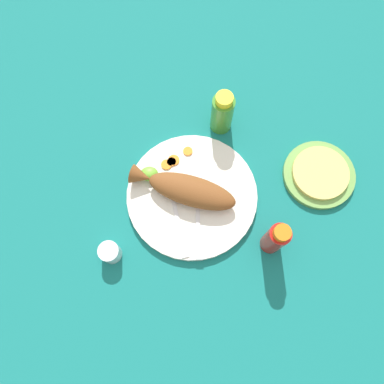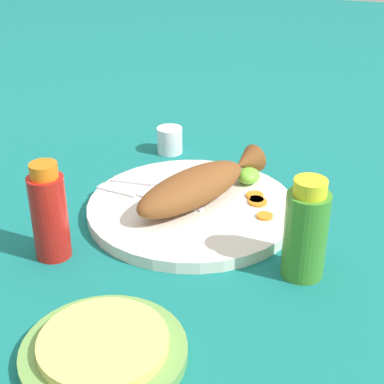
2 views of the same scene
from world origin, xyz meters
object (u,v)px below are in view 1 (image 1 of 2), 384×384
at_px(fork_near, 198,227).
at_px(main_plate, 192,196).
at_px(fork_far, 179,225).
at_px(hot_sauce_bottle_green, 222,113).
at_px(fried_fish, 186,189).
at_px(salt_cup, 110,253).
at_px(tortilla_plate, 319,175).
at_px(hot_sauce_bottle_red, 276,239).

bearing_deg(fork_near, main_plate, -170.07).
relative_size(fork_far, hot_sauce_bottle_green, 1.34).
distance_m(main_plate, fried_fish, 0.04).
xyz_separation_m(fork_near, salt_cup, (-0.21, -0.03, 0.00)).
relative_size(fork_near, fork_far, 1.00).
bearing_deg(fork_far, tortilla_plate, 98.03).
bearing_deg(fork_far, hot_sauce_bottle_green, 146.17).
xyz_separation_m(hot_sauce_bottle_red, salt_cup, (-0.38, 0.03, -0.04)).
bearing_deg(hot_sauce_bottle_green, salt_cup, -135.78).
distance_m(fork_far, tortilla_plate, 0.38).
relative_size(fork_near, hot_sauce_bottle_red, 1.32).
height_order(main_plate, hot_sauce_bottle_red, hot_sauce_bottle_red).
relative_size(fried_fish, fork_far, 1.43).
xyz_separation_m(fried_fish, salt_cup, (-0.20, -0.12, -0.02)).
distance_m(main_plate, hot_sauce_bottle_green, 0.22).
height_order(fried_fish, tortilla_plate, fried_fish).
relative_size(main_plate, salt_cup, 6.55).
bearing_deg(hot_sauce_bottle_red, salt_cup, 175.82).
bearing_deg(fried_fish, tortilla_plate, 25.78).
relative_size(fried_fish, fork_near, 1.43).
height_order(hot_sauce_bottle_red, salt_cup, hot_sauce_bottle_red).
relative_size(fried_fish, salt_cup, 5.33).
bearing_deg(tortilla_plate, fried_fish, -179.19).
bearing_deg(salt_cup, hot_sauce_bottle_red, -4.18).
bearing_deg(hot_sauce_bottle_green, fried_fish, -122.57).
xyz_separation_m(main_plate, hot_sauce_bottle_red, (0.17, -0.14, 0.06)).
bearing_deg(main_plate, salt_cup, -151.01).
height_order(hot_sauce_bottle_green, salt_cup, hot_sauce_bottle_green).
bearing_deg(salt_cup, fork_far, 14.52).
xyz_separation_m(main_plate, hot_sauce_bottle_green, (0.10, 0.19, 0.06)).
bearing_deg(fried_fish, main_plate, 0.00).
bearing_deg(fork_near, hot_sauce_bottle_red, 78.05).
relative_size(salt_cup, tortilla_plate, 0.27).
relative_size(fork_near, salt_cup, 3.73).
distance_m(fork_near, hot_sauce_bottle_red, 0.18).
bearing_deg(hot_sauce_bottle_red, fork_far, 161.49).
bearing_deg(main_plate, hot_sauce_bottle_green, 61.29).
bearing_deg(fork_far, salt_cup, -80.21).
bearing_deg(main_plate, tortilla_plate, 1.92).
height_order(main_plate, fork_near, fork_near).
bearing_deg(fork_near, fork_far, -94.40).
xyz_separation_m(main_plate, tortilla_plate, (0.33, 0.01, -0.00)).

